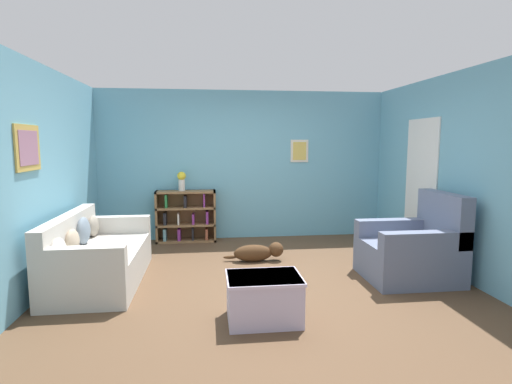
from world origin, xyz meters
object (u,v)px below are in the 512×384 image
recliner_chair (414,250)px  vase (182,180)px  bookshelf (186,217)px  dog (259,252)px  couch (96,258)px  coffee_table (264,297)px

recliner_chair → vase: vase is taller
bookshelf → vase: vase is taller
dog → vase: vase is taller
couch → dog: size_ratio=2.12×
bookshelf → recliner_chair: 3.72m
bookshelf → vase: bearing=-160.4°
couch → bookshelf: (0.98, 1.94, 0.12)m
couch → coffee_table: 2.29m
recliner_chair → vase: bearing=142.7°
bookshelf → dog: size_ratio=1.17×
dog → coffee_table: bearing=-95.8°
bookshelf → recliner_chair: recliner_chair is taller
dog → recliner_chair: bearing=-27.9°
bookshelf → vase: size_ratio=3.11×
dog → couch: bearing=-163.4°
couch → bookshelf: size_ratio=1.82×
recliner_chair → coffee_table: recliner_chair is taller
couch → coffee_table: bearing=-34.7°
couch → dog: 2.17m
recliner_chair → vase: (-2.98, 2.27, 0.70)m
couch → bookshelf: 2.18m
coffee_table → vase: (-0.96, 3.22, 0.83)m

